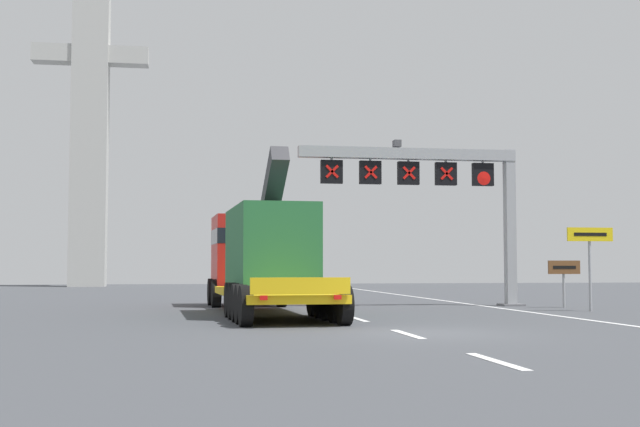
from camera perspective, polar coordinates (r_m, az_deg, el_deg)
The scene contains 8 objects.
ground at distance 20.48m, azimuth 7.17°, elevation -8.11°, with size 112.00×112.00×0.00m, color #424449.
lane_markings at distance 42.51m, azimuth -2.19°, elevation -5.78°, with size 0.20×59.74×0.01m.
edge_line_right at distance 33.81m, azimuth 11.52°, elevation -6.27°, with size 0.20×63.00×0.01m, color silver.
overhead_lane_gantry at distance 34.09m, azimuth 8.02°, elevation 2.21°, with size 9.20×0.90×6.67m.
heavy_haul_truck_yellow at distance 29.92m, azimuth -4.15°, elevation -2.89°, with size 3.54×14.15×5.30m.
exit_sign_yellow at distance 31.46m, azimuth 17.96°, elevation -2.19°, with size 1.74×0.15×3.00m.
tourist_info_sign_brown at distance 33.92m, azimuth 16.33°, elevation -3.88°, with size 1.31×0.15×1.83m.
bridge_pylon_distant at distance 69.37m, azimuth -15.41°, elevation 7.83°, with size 9.00×2.00×29.65m.
Camera 1 is at (-5.77, -19.58, 1.62)m, focal length 46.84 mm.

